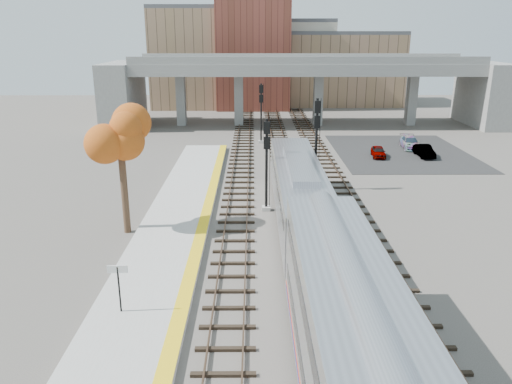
# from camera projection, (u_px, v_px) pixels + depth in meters

# --- Properties ---
(ground) EXTENTS (160.00, 160.00, 0.00)m
(ground) POSITION_uv_depth(u_px,v_px,m) (291.00, 269.00, 27.30)
(ground) COLOR #47423D
(ground) RESTS_ON ground
(platform) EXTENTS (4.50, 60.00, 0.35)m
(platform) POSITION_uv_depth(u_px,v_px,m) (158.00, 267.00, 27.20)
(platform) COLOR #9E9E99
(platform) RESTS_ON ground
(yellow_strip) EXTENTS (0.70, 60.00, 0.01)m
(yellow_strip) POSITION_uv_depth(u_px,v_px,m) (193.00, 264.00, 27.16)
(yellow_strip) COLOR yellow
(yellow_strip) RESTS_ON platform
(tracks) EXTENTS (10.70, 95.00, 0.25)m
(tracks) POSITION_uv_depth(u_px,v_px,m) (291.00, 197.00, 39.19)
(tracks) COLOR black
(tracks) RESTS_ON ground
(overpass) EXTENTS (54.00, 12.00, 9.50)m
(overpass) POSITION_uv_depth(u_px,v_px,m) (304.00, 83.00, 68.41)
(overpass) COLOR slate
(overpass) RESTS_ON ground
(buildings_far) EXTENTS (43.00, 21.00, 20.60)m
(buildings_far) POSITION_uv_depth(u_px,v_px,m) (271.00, 59.00, 88.30)
(buildings_far) COLOR #936F55
(buildings_far) RESTS_ON ground
(parking_lot) EXTENTS (14.00, 18.00, 0.04)m
(parking_lot) POSITION_uv_depth(u_px,v_px,m) (401.00, 152.00, 54.05)
(parking_lot) COLOR black
(parking_lot) RESTS_ON ground
(locomotive) EXTENTS (3.02, 19.05, 4.10)m
(locomotive) POSITION_uv_depth(u_px,v_px,m) (299.00, 191.00, 33.26)
(locomotive) COLOR #A8AAB2
(locomotive) RESTS_ON ground
(signal_mast_near) EXTENTS (0.60, 0.64, 6.69)m
(signal_mast_near) POSITION_uv_depth(u_px,v_px,m) (266.00, 167.00, 35.33)
(signal_mast_near) COLOR #9E9E99
(signal_mast_near) RESTS_ON ground
(signal_mast_mid) EXTENTS (0.60, 0.64, 7.50)m
(signal_mast_mid) POSITION_uv_depth(u_px,v_px,m) (316.00, 145.00, 39.85)
(signal_mast_mid) COLOR #9E9E99
(signal_mast_mid) RESTS_ON ground
(signal_mast_far) EXTENTS (0.60, 0.64, 6.87)m
(signal_mast_far) POSITION_uv_depth(u_px,v_px,m) (261.00, 114.00, 57.44)
(signal_mast_far) COLOR #9E9E99
(signal_mast_far) RESTS_ON ground
(station_sign) EXTENTS (0.90, 0.10, 2.27)m
(station_sign) POSITION_uv_depth(u_px,v_px,m) (118.00, 279.00, 22.07)
(station_sign) COLOR black
(station_sign) RESTS_ON platform
(tree) EXTENTS (3.60, 3.60, 8.34)m
(tree) POSITION_uv_depth(u_px,v_px,m) (120.00, 138.00, 30.56)
(tree) COLOR #382619
(tree) RESTS_ON ground
(car_a) EXTENTS (1.69, 3.43, 1.13)m
(car_a) POSITION_uv_depth(u_px,v_px,m) (378.00, 152.00, 51.63)
(car_a) COLOR #99999E
(car_a) RESTS_ON parking_lot
(car_b) EXTENTS (1.37, 3.77, 1.24)m
(car_b) POSITION_uv_depth(u_px,v_px,m) (424.00, 151.00, 51.73)
(car_b) COLOR #99999E
(car_b) RESTS_ON parking_lot
(car_c) EXTENTS (2.17, 4.52, 1.27)m
(car_c) POSITION_uv_depth(u_px,v_px,m) (410.00, 143.00, 55.57)
(car_c) COLOR #99999E
(car_c) RESTS_ON parking_lot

